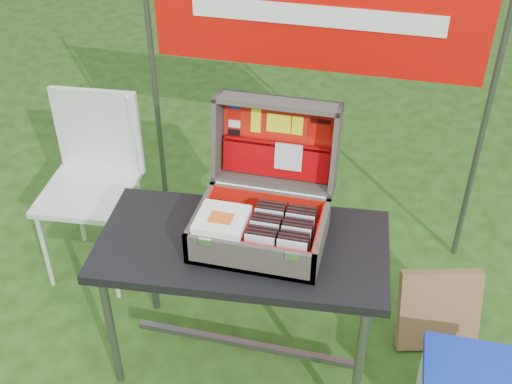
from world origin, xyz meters
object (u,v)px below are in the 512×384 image
(table, at_px, (244,306))
(chair, at_px, (87,195))
(cardboard_box, at_px, (439,310))
(suitcase, at_px, (263,186))

(table, distance_m, chair, 1.03)
(chair, relative_size, cardboard_box, 2.45)
(chair, bearing_deg, suitcase, -25.73)
(table, bearing_deg, suitcase, 38.86)
(suitcase, bearing_deg, chair, 159.51)
(suitcase, distance_m, cardboard_box, 1.13)
(chair, distance_m, cardboard_box, 1.79)
(table, height_order, chair, chair)
(table, height_order, cardboard_box, table)
(table, xyz_separation_m, cardboard_box, (0.84, 0.34, -0.16))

